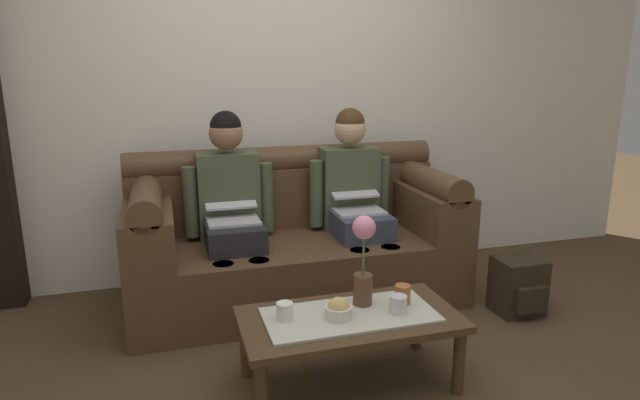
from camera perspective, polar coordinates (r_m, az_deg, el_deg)
name	(u,v)px	position (r m, az deg, el deg)	size (l,w,h in m)	color
ground_plane	(356,395)	(2.65, 3.86, -20.01)	(14.00, 14.00, 0.00)	#4C3823
back_wall_patterned	(275,71)	(3.83, -4.85, 13.49)	(6.00, 0.12, 2.90)	silver
couch	(295,242)	(3.50, -2.70, -4.48)	(2.07, 0.88, 0.96)	#513823
person_left	(231,204)	(3.34, -9.47, -0.44)	(0.56, 0.67, 1.22)	#232326
person_right	(354,195)	(3.53, 3.63, 0.49)	(0.56, 0.67, 1.22)	#383D4C
coffee_table	(350,324)	(2.57, 3.18, -13.04)	(1.02, 0.52, 0.37)	#47331E
flower_vase	(363,258)	(2.56, 4.64, -6.14)	(0.11, 0.11, 0.44)	brown
snack_bowl	(338,310)	(2.49, 1.97, -11.59)	(0.13, 0.13, 0.10)	silver
cup_near_left	(285,311)	(2.49, -3.77, -11.69)	(0.08, 0.08, 0.08)	white
cup_near_right	(402,294)	(2.66, 8.76, -9.88)	(0.08, 0.08, 0.09)	#B26633
cup_far_center	(398,304)	(2.57, 8.32, -10.89)	(0.08, 0.08, 0.08)	silver
backpack_right	(519,286)	(3.55, 20.37, -8.60)	(0.28, 0.28, 0.35)	#2D2319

